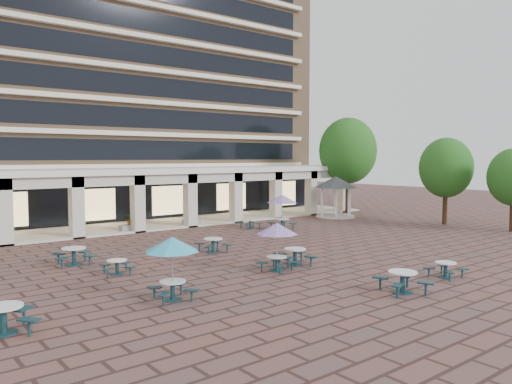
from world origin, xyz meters
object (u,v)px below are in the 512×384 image
Objects in this scene: picnic_table_0 at (3,317)px; planter_left at (131,224)px; picnic_table_2 at (446,268)px; planter_right at (192,218)px; gazebo at (336,187)px; picnic_table_1 at (403,280)px.

picnic_table_0 is 1.37× the size of planter_left.
planter_left is at bearing 104.12° from picnic_table_2.
planter_left is at bearing 62.37° from picnic_table_0.
picnic_table_0 is 20.28m from planter_left.
planter_left is 5.01m from planter_right.
gazebo reaches higher than planter_right.
picnic_table_1 is 1.51× the size of planter_left.
gazebo is 2.52× the size of planter_right.
picnic_table_2 is 1.02× the size of planter_right.
picnic_table_1 is 21.61m from planter_right.
picnic_table_0 is at bearing -177.47° from picnic_table_1.
picnic_table_0 is at bearing -155.09° from gazebo.
gazebo is at bearing 55.64° from picnic_table_2.
picnic_table_1 is 3.55m from picnic_table_2.
picnic_table_2 is at bearing -7.62° from picnic_table_0.
picnic_table_0 is 0.54× the size of gazebo.
gazebo is 17.98m from planter_left.
picnic_table_1 is 21.37m from planter_left.
gazebo is at bearing 70.69° from picnic_table_1.
gazebo is at bearing -10.06° from planter_left.
picnic_table_1 is 1.51× the size of planter_right.
picnic_table_0 is 17.14m from picnic_table_2.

